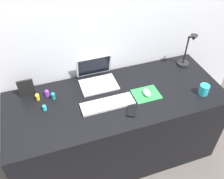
{
  "coord_description": "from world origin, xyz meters",
  "views": [
    {
      "loc": [
        -0.49,
        -1.32,
        2.08
      ],
      "look_at": [
        -0.04,
        0.0,
        0.83
      ],
      "focal_mm": 39.29,
      "sensor_mm": 36.0,
      "label": 1
    }
  ],
  "objects_px": {
    "coffee_mug": "(204,90)",
    "toy_figurine_yellow": "(37,97)",
    "mouse": "(147,93)",
    "laptop": "(97,76)",
    "toy_figurine_cyan": "(44,108)",
    "toy_figurine_teal": "(53,96)",
    "keyboard": "(108,104)",
    "desk_lamp": "(188,51)",
    "cell_phone": "(132,110)",
    "picture_frame": "(26,88)",
    "toy_figurine_purple": "(47,93)"
  },
  "relations": [
    {
      "from": "toy_figurine_teal",
      "to": "toy_figurine_cyan",
      "type": "bearing_deg",
      "value": -128.27
    },
    {
      "from": "toy_figurine_cyan",
      "to": "toy_figurine_teal",
      "type": "xyz_separation_m",
      "value": [
        0.08,
        0.1,
        0.01
      ]
    },
    {
      "from": "coffee_mug",
      "to": "toy_figurine_teal",
      "type": "bearing_deg",
      "value": 163.97
    },
    {
      "from": "coffee_mug",
      "to": "toy_figurine_teal",
      "type": "distance_m",
      "value": 1.19
    },
    {
      "from": "mouse",
      "to": "toy_figurine_purple",
      "type": "height_order",
      "value": "toy_figurine_purple"
    },
    {
      "from": "toy_figurine_teal",
      "to": "toy_figurine_yellow",
      "type": "bearing_deg",
      "value": 166.52
    },
    {
      "from": "toy_figurine_cyan",
      "to": "toy_figurine_teal",
      "type": "height_order",
      "value": "toy_figurine_teal"
    },
    {
      "from": "toy_figurine_cyan",
      "to": "toy_figurine_purple",
      "type": "distance_m",
      "value": 0.16
    },
    {
      "from": "toy_figurine_purple",
      "to": "desk_lamp",
      "type": "bearing_deg",
      "value": 0.11
    },
    {
      "from": "mouse",
      "to": "toy_figurine_cyan",
      "type": "distance_m",
      "value": 0.8
    },
    {
      "from": "laptop",
      "to": "toy_figurine_cyan",
      "type": "height_order",
      "value": "laptop"
    },
    {
      "from": "laptop",
      "to": "toy_figurine_teal",
      "type": "bearing_deg",
      "value": -166.07
    },
    {
      "from": "picture_frame",
      "to": "toy_figurine_cyan",
      "type": "relative_size",
      "value": 2.89
    },
    {
      "from": "desk_lamp",
      "to": "toy_figurine_purple",
      "type": "xyz_separation_m",
      "value": [
        -1.25,
        -0.0,
        -0.13
      ]
    },
    {
      "from": "coffee_mug",
      "to": "toy_figurine_purple",
      "type": "bearing_deg",
      "value": 162.37
    },
    {
      "from": "laptop",
      "to": "coffee_mug",
      "type": "bearing_deg",
      "value": -29.02
    },
    {
      "from": "coffee_mug",
      "to": "toy_figurine_yellow",
      "type": "height_order",
      "value": "coffee_mug"
    },
    {
      "from": "desk_lamp",
      "to": "toy_figurine_teal",
      "type": "distance_m",
      "value": 1.21
    },
    {
      "from": "picture_frame",
      "to": "toy_figurine_yellow",
      "type": "distance_m",
      "value": 0.11
    },
    {
      "from": "toy_figurine_purple",
      "to": "toy_figurine_yellow",
      "type": "bearing_deg",
      "value": -165.26
    },
    {
      "from": "desk_lamp",
      "to": "coffee_mug",
      "type": "relative_size",
      "value": 3.87
    },
    {
      "from": "mouse",
      "to": "desk_lamp",
      "type": "distance_m",
      "value": 0.57
    },
    {
      "from": "toy_figurine_teal",
      "to": "desk_lamp",
      "type": "bearing_deg",
      "value": 2.39
    },
    {
      "from": "desk_lamp",
      "to": "toy_figurine_purple",
      "type": "height_order",
      "value": "desk_lamp"
    },
    {
      "from": "coffee_mug",
      "to": "toy_figurine_yellow",
      "type": "bearing_deg",
      "value": 164.2
    },
    {
      "from": "toy_figurine_yellow",
      "to": "toy_figurine_teal",
      "type": "xyz_separation_m",
      "value": [
        0.12,
        -0.03,
        0.0
      ]
    },
    {
      "from": "cell_phone",
      "to": "desk_lamp",
      "type": "relative_size",
      "value": 0.38
    },
    {
      "from": "picture_frame",
      "to": "keyboard",
      "type": "bearing_deg",
      "value": -28.75
    },
    {
      "from": "cell_phone",
      "to": "toy_figurine_teal",
      "type": "distance_m",
      "value": 0.62
    },
    {
      "from": "laptop",
      "to": "desk_lamp",
      "type": "distance_m",
      "value": 0.83
    },
    {
      "from": "mouse",
      "to": "coffee_mug",
      "type": "bearing_deg",
      "value": -17.28
    },
    {
      "from": "coffee_mug",
      "to": "toy_figurine_purple",
      "type": "relative_size",
      "value": 1.39
    },
    {
      "from": "picture_frame",
      "to": "cell_phone",
      "type": "bearing_deg",
      "value": -30.8
    },
    {
      "from": "keyboard",
      "to": "toy_figurine_purple",
      "type": "xyz_separation_m",
      "value": [
        -0.42,
        0.25,
        0.02
      ]
    },
    {
      "from": "desk_lamp",
      "to": "cell_phone",
      "type": "bearing_deg",
      "value": -151.27
    },
    {
      "from": "laptop",
      "to": "coffee_mug",
      "type": "distance_m",
      "value": 0.87
    },
    {
      "from": "cell_phone",
      "to": "picture_frame",
      "type": "bearing_deg",
      "value": 178.57
    },
    {
      "from": "mouse",
      "to": "cell_phone",
      "type": "xyz_separation_m",
      "value": [
        -0.18,
        -0.13,
        -0.02
      ]
    },
    {
      "from": "mouse",
      "to": "laptop",
      "type": "bearing_deg",
      "value": 138.82
    },
    {
      "from": "coffee_mug",
      "to": "toy_figurine_cyan",
      "type": "height_order",
      "value": "coffee_mug"
    },
    {
      "from": "laptop",
      "to": "cell_phone",
      "type": "height_order",
      "value": "laptop"
    },
    {
      "from": "keyboard",
      "to": "desk_lamp",
      "type": "relative_size",
      "value": 1.23
    },
    {
      "from": "picture_frame",
      "to": "toy_figurine_cyan",
      "type": "height_order",
      "value": "picture_frame"
    },
    {
      "from": "mouse",
      "to": "picture_frame",
      "type": "xyz_separation_m",
      "value": [
        -0.9,
        0.3,
        0.05
      ]
    },
    {
      "from": "laptop",
      "to": "cell_phone",
      "type": "relative_size",
      "value": 2.34
    },
    {
      "from": "keyboard",
      "to": "desk_lamp",
      "type": "distance_m",
      "value": 0.88
    },
    {
      "from": "desk_lamp",
      "to": "toy_figurine_yellow",
      "type": "xyz_separation_m",
      "value": [
        -1.32,
        -0.02,
        -0.13
      ]
    },
    {
      "from": "mouse",
      "to": "toy_figurine_yellow",
      "type": "height_order",
      "value": "toy_figurine_yellow"
    },
    {
      "from": "toy_figurine_cyan",
      "to": "laptop",
      "type": "bearing_deg",
      "value": 23.06
    },
    {
      "from": "mouse",
      "to": "toy_figurine_teal",
      "type": "xyz_separation_m",
      "value": [
        -0.71,
        0.19,
        0.01
      ]
    }
  ]
}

